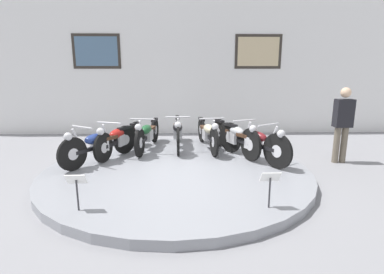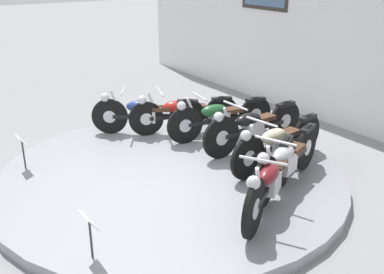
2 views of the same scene
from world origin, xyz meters
The scene contains 13 objects.
ground_plane centered at (0.00, 0.00, 0.00)m, with size 60.00×60.00×0.00m, color gray.
display_platform centered at (0.00, 0.00, 0.07)m, with size 4.94×4.94×0.15m, color gray.
back_wall centered at (0.00, 3.94, 2.26)m, with size 14.00×0.22×4.52m.
motorcycle_blue centered at (-1.55, 0.46, 0.52)m, with size 1.13×1.67×0.79m.
motorcycle_red centered at (-1.25, 1.00, 0.51)m, with size 0.75×1.86×0.78m.
motorcycle_green centered at (-0.70, 1.39, 0.52)m, with size 0.54×1.96×0.79m.
motorcycle_black centered at (0.00, 1.53, 0.54)m, with size 0.54×2.02×0.81m.
motorcycle_cream centered at (0.70, 1.39, 0.53)m, with size 0.54×1.97×0.79m.
motorcycle_silver centered at (1.25, 1.01, 0.54)m, with size 0.80×1.90×0.81m.
motorcycle_maroon centered at (1.55, 0.46, 0.54)m, with size 1.09×1.76×0.81m.
info_placard_front_left centered at (-1.27, -1.70, 0.51)m, with size 0.26×0.11×0.51m.
info_placard_front_centre centered at (1.27, -1.70, 0.51)m, with size 0.26×0.11×0.51m.
visitor_standing centered at (3.48, 0.70, 0.90)m, with size 0.36×0.22×1.61m.
Camera 1 is at (0.11, -5.39, 1.96)m, focal length 28.00 mm.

